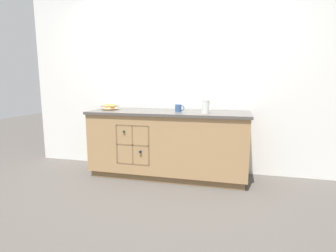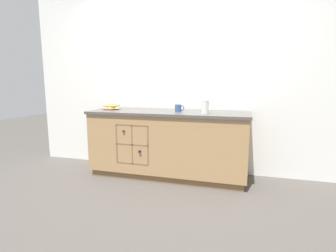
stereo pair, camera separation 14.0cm
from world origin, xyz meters
TOP-DOWN VIEW (x-y plane):
  - ground_plane at (0.00, 0.00)m, footprint 14.00×14.00m
  - back_wall at (0.00, 0.38)m, footprint 4.47×0.06m
  - kitchen_island at (-0.00, -0.00)m, footprint 2.11×0.66m
  - fruit_bowl at (-0.85, 0.03)m, footprint 0.26×0.26m
  - white_pitcher at (0.51, -0.11)m, footprint 0.15×0.10m
  - ceramic_mug at (0.14, -0.02)m, footprint 0.12×0.08m

SIDE VIEW (x-z plane):
  - ground_plane at x=0.00m, z-range 0.00..0.00m
  - kitchen_island at x=0.00m, z-range 0.01..0.89m
  - fruit_bowl at x=-0.85m, z-range 0.89..0.97m
  - ceramic_mug at x=0.14m, z-range 0.89..0.98m
  - white_pitcher at x=0.51m, z-range 0.89..1.06m
  - back_wall at x=0.00m, z-range 0.00..2.55m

